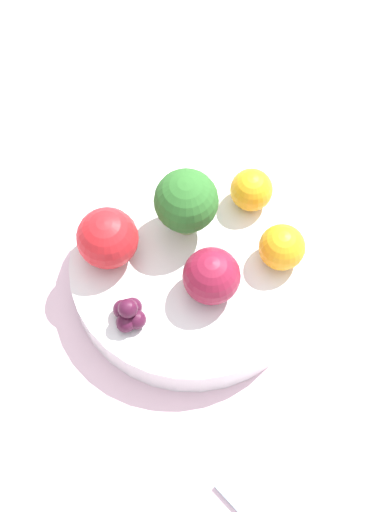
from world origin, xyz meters
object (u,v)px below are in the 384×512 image
broccoli (186,202)px  apple_red (212,276)px  orange_front (282,247)px  orange_back (251,190)px  bowl (192,270)px  napkin (310,491)px  grape_cluster (129,313)px  apple_green (107,238)px

broccoli → apple_red: size_ratio=1.43×
apple_red → orange_front: 0.08m
orange_front → broccoli: bearing=7.6°
broccoli → orange_back: (-0.04, -0.06, -0.02)m
broccoli → orange_back: 0.08m
bowl → orange_front: size_ratio=5.38×
orange_back → napkin: bearing=128.9°
apple_red → grape_cluster: bearing=51.8°
orange_back → napkin: size_ratio=0.28×
napkin → bowl: bearing=-33.9°
grape_cluster → apple_red: bearing=-128.2°
orange_back → napkin: (-0.18, 0.23, -0.06)m
orange_back → broccoli: bearing=53.5°
bowl → orange_front: (-0.08, -0.05, 0.04)m
apple_red → orange_back: bearing=-83.0°
apple_green → orange_back: size_ratio=1.39×
broccoli → apple_green: 0.08m
grape_cluster → napkin: grape_cluster is taller
broccoli → orange_front: (-0.10, -0.01, -0.02)m
broccoli → grape_cluster: bearing=92.1°
broccoli → napkin: broccoli is taller
broccoli → napkin: 0.29m
apple_green → napkin: bearing=159.8°
bowl → apple_red: bearing=150.6°
apple_green → grape_cluster: bearing=137.1°
apple_green → grape_cluster: size_ratio=1.70×
apple_red → orange_back: size_ratio=1.27×
orange_front → orange_back: (0.06, -0.05, -0.00)m
apple_red → apple_green: apple_green is taller
orange_front → orange_back: size_ratio=1.05×
bowl → napkin: size_ratio=1.60×
apple_red → grape_cluster: (0.05, 0.07, -0.02)m
apple_red → orange_front: size_ratio=1.21×
apple_green → orange_front: 0.17m
orange_front → grape_cluster: bearing=53.6°
broccoli → orange_front: size_ratio=1.73×
apple_red → orange_back: apple_red is taller
bowl → grape_cluster: size_ratio=6.92×
apple_green → grape_cluster: (-0.06, 0.05, -0.02)m
bowl → napkin: bearing=146.1°
bowl → orange_front: bearing=-148.5°
broccoli → apple_green: broccoli is taller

